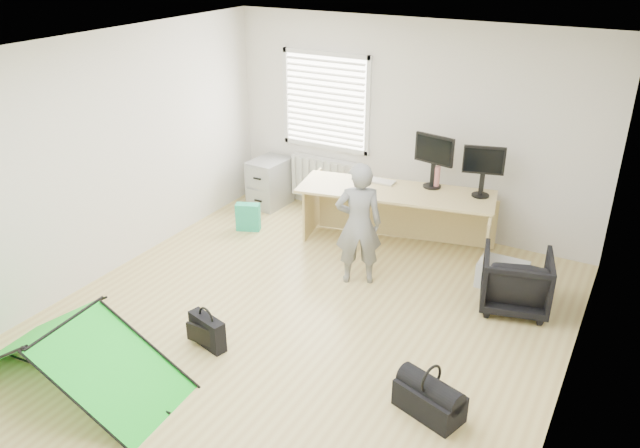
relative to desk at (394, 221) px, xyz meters
The scene contains 18 objects.
ground 2.00m from the desk, 95.21° to the right, with size 5.50×5.50×0.00m, color tan.
back_wall 1.25m from the desk, 102.60° to the left, with size 5.00×0.02×2.70m, color silver.
window 1.95m from the desk, 151.24° to the left, with size 1.20×0.06×1.20m, color silver.
radiator 1.55m from the desk, 152.53° to the left, with size 1.00×0.12×0.60m, color silver.
desk is the anchor object (origin of this frame).
filing_cabinet 2.17m from the desk, 167.97° to the left, with size 0.44×0.59×0.69m, color #9A9D9F.
monitor_left 0.79m from the desk, 43.18° to the left, with size 0.51×0.11×0.48m, color black.
monitor_right 1.17m from the desk, 18.96° to the left, with size 0.47×0.10×0.45m, color black.
keyboard 0.56m from the desk, 154.31° to the left, with size 0.49×0.17×0.02m, color beige.
thermos 0.74m from the desk, 41.00° to the left, with size 0.07×0.07×0.27m, color #B66766.
office_chair 1.74m from the desk, 20.21° to the right, with size 0.68×0.70×0.64m, color black.
person 0.96m from the desk, 93.53° to the right, with size 0.52×0.34×1.42m, color gray.
kite 3.98m from the desk, 111.29° to the right, with size 2.01×0.88×0.62m, color #14D625, non-canonical shape.
storage_crate 1.45m from the desk, ahead, with size 0.52×0.36×0.29m, color #B8BBC1.
tote_bag 1.97m from the desk, 168.03° to the right, with size 0.31×0.14×0.37m, color #22A87B.
laptop_bag 2.83m from the desk, 105.74° to the right, with size 0.42×0.13×0.32m, color black.
white_box 2.71m from the desk, 113.68° to the right, with size 0.10×0.10×0.10m, color silver.
duffel_bag 2.94m from the desk, 61.15° to the right, with size 0.56×0.29×0.25m, color black.
Camera 1 is at (2.76, -4.56, 3.61)m, focal length 35.00 mm.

